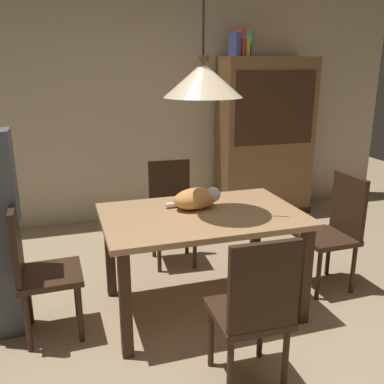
% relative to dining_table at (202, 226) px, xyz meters
% --- Properties ---
extents(ground, '(10.00, 10.00, 0.00)m').
position_rel_dining_table_xyz_m(ground, '(-0.02, -0.48, -0.65)').
color(ground, tan).
extents(back_wall, '(6.40, 0.10, 2.90)m').
position_rel_dining_table_xyz_m(back_wall, '(-0.02, 2.17, 0.80)').
color(back_wall, beige).
rests_on(back_wall, ground).
extents(dining_table, '(1.40, 0.90, 0.75)m').
position_rel_dining_table_xyz_m(dining_table, '(0.00, 0.00, 0.00)').
color(dining_table, tan).
rests_on(dining_table, ground).
extents(chair_left_side, '(0.41, 0.41, 0.93)m').
position_rel_dining_table_xyz_m(chair_left_side, '(-1.13, -0.00, -0.14)').
color(chair_left_side, '#382316').
rests_on(chair_left_side, ground).
extents(chair_right_side, '(0.41, 0.41, 0.93)m').
position_rel_dining_table_xyz_m(chair_right_side, '(1.13, 0.00, -0.14)').
color(chair_right_side, '#382316').
rests_on(chair_right_side, ground).
extents(chair_near_front, '(0.41, 0.41, 0.93)m').
position_rel_dining_table_xyz_m(chair_near_front, '(-0.00, -0.88, -0.14)').
color(chair_near_front, '#382316').
rests_on(chair_near_front, ground).
extents(chair_far_back, '(0.43, 0.43, 0.93)m').
position_rel_dining_table_xyz_m(chair_far_back, '(0.01, 0.88, -0.14)').
color(chair_far_back, '#382316').
rests_on(chair_far_back, ground).
extents(cat_sleeping, '(0.40, 0.29, 0.16)m').
position_rel_dining_table_xyz_m(cat_sleeping, '(-0.00, 0.11, 0.18)').
color(cat_sleeping, '#E59951').
rests_on(cat_sleeping, dining_table).
extents(pendant_lamp, '(0.52, 0.52, 1.30)m').
position_rel_dining_table_xyz_m(pendant_lamp, '(0.00, 0.00, 1.01)').
color(pendant_lamp, beige).
extents(hutch_bookcase, '(1.12, 0.45, 1.85)m').
position_rel_dining_table_xyz_m(hutch_bookcase, '(1.41, 1.84, 0.24)').
color(hutch_bookcase, brown).
rests_on(hutch_bookcase, ground).
extents(book_blue_wide, '(0.06, 0.24, 0.24)m').
position_rel_dining_table_xyz_m(book_blue_wide, '(0.99, 1.84, 1.32)').
color(book_blue_wide, '#384C93').
rests_on(book_blue_wide, hutch_bookcase).
extents(book_red_tall, '(0.04, 0.22, 0.28)m').
position_rel_dining_table_xyz_m(book_red_tall, '(1.05, 1.84, 1.34)').
color(book_red_tall, '#B73833').
rests_on(book_red_tall, hutch_bookcase).
extents(book_yellow_short, '(0.04, 0.20, 0.18)m').
position_rel_dining_table_xyz_m(book_yellow_short, '(1.11, 1.84, 1.29)').
color(book_yellow_short, gold).
rests_on(book_yellow_short, hutch_bookcase).
extents(book_green_slim, '(0.03, 0.20, 0.26)m').
position_rel_dining_table_xyz_m(book_green_slim, '(1.16, 1.84, 1.33)').
color(book_green_slim, '#427A4C').
rests_on(book_green_slim, hutch_bookcase).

